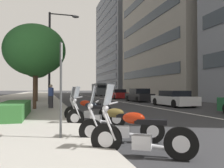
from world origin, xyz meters
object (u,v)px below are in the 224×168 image
at_px(motorcycle_under_tarp, 88,111).
at_px(street_lamp_with_banners, 54,48).
at_px(motorcycle_second_in_row, 140,135).
at_px(pedestrian_on_plaza, 51,96).
at_px(street_tree_far_plaza, 37,66).
at_px(motorcycle_far_end_row, 95,115).
at_px(car_lead_in_lane, 174,99).
at_px(street_tree_mid_sidewalk, 35,50).
at_px(motorcycle_nearest_camera, 120,126).
at_px(car_far_down_avenue, 139,95).
at_px(street_tree_by_lamp_post, 37,63).
at_px(parking_sign_by_curb, 61,80).
at_px(delivery_van_ahead, 99,89).
at_px(car_mid_block_traffic, 118,94).

xyz_separation_m(motorcycle_under_tarp, street_lamp_with_banners, (9.91, 1.15, 4.38)).
distance_m(motorcycle_second_in_row, pedestrian_on_plaza, 11.22).
distance_m(street_tree_far_plaza, pedestrian_on_plaza, 17.42).
xyz_separation_m(motorcycle_far_end_row, car_lead_in_lane, (8.14, -8.17, 0.15)).
bearing_deg(street_tree_far_plaza, street_tree_mid_sidewalk, -178.00).
height_order(motorcycle_nearest_camera, car_far_down_avenue, motorcycle_nearest_camera).
bearing_deg(street_tree_by_lamp_post, parking_sign_by_curb, -175.72).
distance_m(delivery_van_ahead, pedestrian_on_plaza, 31.39).
relative_size(motorcycle_nearest_camera, street_tree_mid_sidewalk, 0.40).
bearing_deg(motorcycle_second_in_row, street_tree_mid_sidewalk, -44.88).
xyz_separation_m(car_far_down_avenue, parking_sign_by_curb, (-17.68, 9.55, 0.95)).
bearing_deg(car_lead_in_lane, street_tree_mid_sidewalk, 94.71).
relative_size(delivery_van_ahead, street_tree_mid_sidewalk, 1.04).
height_order(street_lamp_with_banners, street_tree_mid_sidewalk, street_lamp_with_banners).
distance_m(car_lead_in_lane, car_mid_block_traffic, 14.68).
relative_size(car_lead_in_lane, street_tree_mid_sidewalk, 0.83).
relative_size(car_far_down_avenue, street_tree_by_lamp_post, 0.89).
bearing_deg(pedestrian_on_plaza, street_tree_by_lamp_post, -68.07).
relative_size(delivery_van_ahead, street_tree_far_plaza, 0.93).
distance_m(motorcycle_nearest_camera, delivery_van_ahead, 40.49).
height_order(street_lamp_with_banners, street_tree_by_lamp_post, street_lamp_with_banners).
bearing_deg(motorcycle_second_in_row, motorcycle_nearest_camera, -57.46).
relative_size(motorcycle_nearest_camera, car_lead_in_lane, 0.49).
xyz_separation_m(motorcycle_second_in_row, parking_sign_by_curb, (1.61, 1.48, 1.17)).
bearing_deg(car_far_down_avenue, car_mid_block_traffic, 2.18).
bearing_deg(street_lamp_with_banners, motorcycle_far_end_row, -174.35).
xyz_separation_m(car_lead_in_lane, street_lamp_with_banners, (3.23, 9.30, 4.24)).
bearing_deg(motorcycle_far_end_row, motorcycle_under_tarp, -65.07).
bearing_deg(motorcycle_nearest_camera, street_tree_mid_sidewalk, -57.95).
bearing_deg(motorcycle_second_in_row, motorcycle_far_end_row, -55.93).
bearing_deg(motorcycle_second_in_row, delivery_van_ahead, -69.94).
distance_m(car_lead_in_lane, street_tree_far_plaza, 20.03).
height_order(car_lead_in_lane, street_tree_by_lamp_post, street_tree_by_lamp_post).
distance_m(delivery_van_ahead, street_tree_by_lamp_post, 23.68).
height_order(motorcycle_nearest_camera, street_tree_by_lamp_post, street_tree_by_lamp_post).
distance_m(motorcycle_under_tarp, street_tree_mid_sidewalk, 6.86).
height_order(car_mid_block_traffic, street_lamp_with_banners, street_lamp_with_banners).
bearing_deg(street_tree_by_lamp_post, street_lamp_with_banners, -162.54).
relative_size(car_far_down_avenue, parking_sign_by_curb, 1.91).
bearing_deg(car_far_down_avenue, street_tree_by_lamp_post, 86.01).
distance_m(motorcycle_second_in_row, street_tree_by_lamp_post, 20.70).
relative_size(motorcycle_under_tarp, car_lead_in_lane, 0.46).
bearing_deg(delivery_van_ahead, motorcycle_far_end_row, 167.97).
height_order(car_lead_in_lane, parking_sign_by_curb, parking_sign_by_curb).
xyz_separation_m(motorcycle_second_in_row, pedestrian_on_plaza, (11.09, 1.60, 0.47)).
bearing_deg(delivery_van_ahead, motorcycle_nearest_camera, 168.96).
height_order(car_lead_in_lane, car_mid_block_traffic, car_mid_block_traffic).
relative_size(motorcycle_far_end_row, motorcycle_under_tarp, 1.00).
height_order(motorcycle_nearest_camera, parking_sign_by_curb, parking_sign_by_curb).
bearing_deg(pedestrian_on_plaza, street_tree_mid_sidewalk, 35.97).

